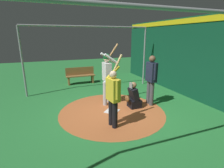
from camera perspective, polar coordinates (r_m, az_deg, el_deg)
ground_plane at (r=5.79m, az=0.00°, el=-9.09°), size 26.69×26.69×0.00m
dirt_circle at (r=5.79m, az=0.00°, el=-9.06°), size 3.47×3.47×0.01m
home_plate at (r=5.79m, az=0.00°, el=-8.98°), size 0.59×0.59×0.01m
batter at (r=6.13m, az=-1.64°, el=3.44°), size 0.68×0.49×2.17m
catcher at (r=6.02m, az=7.13°, el=-4.54°), size 0.58×0.40×0.92m
umpire at (r=6.22m, az=12.87°, el=2.09°), size 0.22×0.49×1.78m
visitor at (r=4.58m, az=0.41°, el=-3.73°), size 0.54×0.54×1.95m
back_wall at (r=7.34m, az=26.72°, el=7.46°), size 0.23×10.69×3.15m
cage_frame at (r=5.27m, az=0.00°, el=11.22°), size 5.62×5.37×2.86m
bench at (r=9.15m, az=-10.44°, el=2.85°), size 1.48×0.36×0.85m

